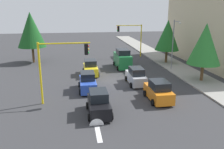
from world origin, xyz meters
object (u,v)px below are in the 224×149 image
object	(u,v)px
traffic_signal_far_left	(131,34)
tree_roadside_near	(205,44)
delivery_van_green	(122,59)
traffic_signal_near_right	(60,60)
car_silver	(136,77)
car_blue	(88,82)
car_orange	(158,91)
tree_opposite_side	(31,30)
car_yellow	(91,68)
tree_roadside_mid	(168,35)
car_black	(99,104)
street_lamp_curbside	(174,40)

from	to	relation	value
traffic_signal_far_left	tree_roadside_near	xyz separation A→B (m)	(16.00, 4.79, 0.45)
traffic_signal_far_left	delivery_van_green	xyz separation A→B (m)	(7.69, -3.17, -2.78)
traffic_signal_near_right	car_silver	xyz separation A→B (m)	(-4.32, 8.18, -3.12)
car_blue	car_orange	bearing A→B (deg)	58.73
tree_opposite_side	car_yellow	xyz separation A→B (m)	(8.86, 8.59, -4.35)
tree_opposite_side	tree_roadside_near	distance (m)	25.67
tree_roadside_near	delivery_van_green	world-z (taller)	tree_roadside_near
tree_roadside_mid	car_yellow	distance (m)	13.80
traffic_signal_near_right	car_orange	xyz separation A→B (m)	(0.90, 9.00, -3.12)
traffic_signal_near_right	car_blue	xyz separation A→B (m)	(-3.02, 2.54, -3.12)
car_silver	car_black	xyz separation A→B (m)	(7.31, -5.10, -0.00)
tree_roadside_near	car_yellow	size ratio (longest dim) A/B	1.74
tree_opposite_side	tree_roadside_mid	xyz separation A→B (m)	(4.00, 21.00, -0.78)
street_lamp_curbside	tree_roadside_near	distance (m)	5.76
traffic_signal_far_left	car_silver	world-z (taller)	traffic_signal_far_left
car_orange	car_silver	bearing A→B (deg)	-171.09
traffic_signal_near_right	tree_roadside_near	bearing A→B (deg)	103.87
car_yellow	car_blue	distance (m)	6.17
tree_opposite_side	car_blue	size ratio (longest dim) A/B	2.01
traffic_signal_far_left	car_orange	world-z (taller)	traffic_signal_far_left
tree_roadside_mid	delivery_van_green	bearing A→B (deg)	-77.24
car_black	car_yellow	xyz separation A→B (m)	(-12.12, 0.20, 0.00)
delivery_van_green	car_yellow	world-z (taller)	delivery_van_green
traffic_signal_far_left	car_blue	size ratio (longest dim) A/B	1.45
tree_opposite_side	car_blue	world-z (taller)	tree_opposite_side
traffic_signal_near_right	delivery_van_green	bearing A→B (deg)	146.21
tree_roadside_mid	car_black	xyz separation A→B (m)	(16.98, -12.61, -3.57)
tree_opposite_side	tree_roadside_mid	bearing A→B (deg)	79.22
delivery_van_green	car_orange	xyz separation A→B (m)	(13.22, 0.76, -0.38)
traffic_signal_far_left	street_lamp_curbside	world-z (taller)	street_lamp_curbside
street_lamp_curbside	tree_roadside_mid	distance (m)	4.46
tree_roadside_mid	car_orange	bearing A→B (deg)	-24.19
traffic_signal_far_left	tree_roadside_near	distance (m)	16.71
street_lamp_curbside	car_yellow	distance (m)	12.12
tree_roadside_near	car_black	size ratio (longest dim) A/B	1.80
tree_roadside_near	car_yellow	xyz separation A→B (m)	(-5.14, -12.91, -3.62)
street_lamp_curbside	delivery_van_green	world-z (taller)	street_lamp_curbside
traffic_signal_near_right	car_black	world-z (taller)	traffic_signal_near_right
street_lamp_curbside	car_black	xyz separation A→B (m)	(12.59, -11.81, -3.45)
car_orange	tree_opposite_side	bearing A→B (deg)	-142.89
traffic_signal_near_right	traffic_signal_far_left	world-z (taller)	traffic_signal_far_left
car_silver	car_black	size ratio (longest dim) A/B	1.08
traffic_signal_far_left	street_lamp_curbside	size ratio (longest dim) A/B	0.82
car_orange	tree_roadside_mid	bearing A→B (deg)	155.81
tree_roadside_near	tree_roadside_mid	bearing A→B (deg)	-177.14
tree_roadside_near	car_blue	bearing A→B (deg)	-85.89
tree_roadside_near	tree_roadside_mid	world-z (taller)	tree_roadside_near
tree_roadside_near	street_lamp_curbside	bearing A→B (deg)	-166.95
street_lamp_curbside	delivery_van_green	xyz separation A→B (m)	(-2.70, -6.66, -3.07)
tree_opposite_side	tree_roadside_near	size ratio (longest dim) A/B	1.16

